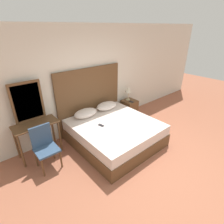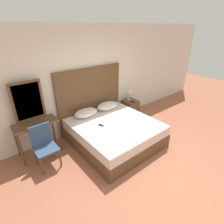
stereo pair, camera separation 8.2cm
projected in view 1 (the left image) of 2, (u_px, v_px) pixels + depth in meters
name	position (u px, v px, depth m)	size (l,w,h in m)	color
ground_plane	(154.00, 169.00, 3.57)	(16.00, 16.00, 0.00)	#9E5B42
wall_back	(88.00, 81.00, 4.55)	(10.00, 0.06, 2.70)	silver
bed	(115.00, 133.00, 4.30)	(1.84, 1.94, 0.55)	brown
headboard	(90.00, 99.00, 4.72)	(1.93, 0.05, 1.70)	brown
pillow_left	(86.00, 113.00, 4.43)	(0.62, 0.39, 0.19)	silver
pillow_right	(107.00, 106.00, 4.82)	(0.62, 0.39, 0.19)	silver
phone_on_bed	(101.00, 125.00, 4.06)	(0.10, 0.16, 0.01)	#232328
nightstand	(129.00, 108.00, 5.55)	(0.42, 0.41, 0.54)	brown
table_lamp	(128.00, 90.00, 5.35)	(0.21, 0.21, 0.44)	tan
phone_on_nightstand	(131.00, 102.00, 5.34)	(0.08, 0.15, 0.01)	black
vanity_desk	(37.00, 130.00, 3.71)	(0.90, 0.45, 0.80)	brown
vanity_mirror	(28.00, 102.00, 3.59)	(0.62, 0.03, 0.86)	brown
chair	(44.00, 145.00, 3.47)	(0.43, 0.42, 0.90)	#334C6B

